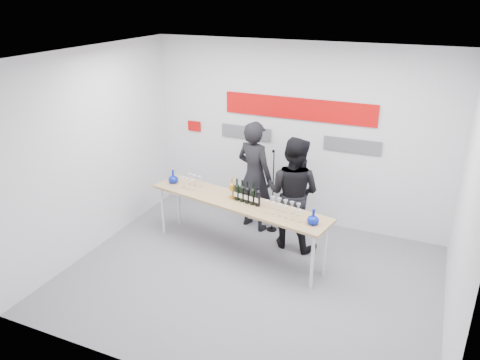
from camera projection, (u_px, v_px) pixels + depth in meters
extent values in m
plane|color=slate|center=(250.00, 277.00, 6.50)|extent=(5.00, 5.00, 0.00)
cube|color=silver|center=(297.00, 135.00, 7.63)|extent=(5.00, 0.04, 3.00)
cube|color=#C20908|center=(298.00, 109.00, 7.43)|extent=(2.50, 0.02, 0.35)
cube|color=#59595E|center=(246.00, 133.00, 7.95)|extent=(0.90, 0.02, 0.22)
cube|color=#59595E|center=(352.00, 146.00, 7.29)|extent=(0.90, 0.02, 0.22)
cube|color=#C20908|center=(194.00, 126.00, 8.32)|extent=(0.25, 0.02, 0.18)
cube|color=tan|center=(237.00, 202.00, 6.80)|extent=(2.92, 1.13, 0.04)
cylinder|color=silver|center=(163.00, 210.00, 7.53)|extent=(0.05, 0.05, 0.82)
cylinder|color=silver|center=(312.00, 262.00, 6.11)|extent=(0.05, 0.05, 0.82)
cylinder|color=silver|center=(179.00, 202.00, 7.82)|extent=(0.05, 0.05, 0.82)
cylinder|color=silver|center=(325.00, 249.00, 6.40)|extent=(0.05, 0.05, 0.82)
imported|color=black|center=(254.00, 176.00, 7.55)|extent=(0.77, 0.62, 1.82)
imported|color=black|center=(293.00, 193.00, 7.01)|extent=(0.93, 0.76, 1.75)
cylinder|color=black|center=(272.00, 229.00, 7.77)|extent=(0.16, 0.16, 0.02)
cylinder|color=black|center=(273.00, 192.00, 7.52)|extent=(0.02, 0.02, 1.37)
sphere|color=black|center=(273.00, 151.00, 7.23)|extent=(0.05, 0.05, 0.05)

